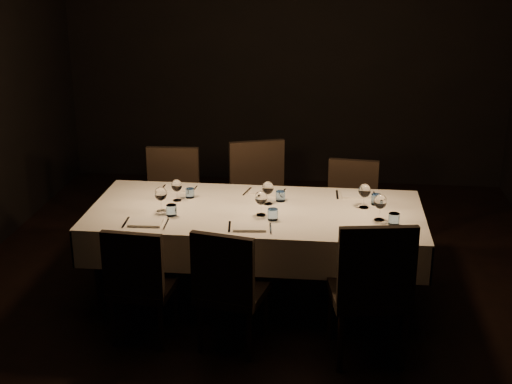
# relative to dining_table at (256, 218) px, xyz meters

# --- Properties ---
(room) EXTENTS (5.01, 6.01, 3.01)m
(room) POSITION_rel_dining_table_xyz_m (0.00, 0.00, 0.81)
(room) COLOR black
(room) RESTS_ON ground
(dining_table) EXTENTS (2.52, 1.12, 0.76)m
(dining_table) POSITION_rel_dining_table_xyz_m (0.00, 0.00, 0.00)
(dining_table) COLOR black
(dining_table) RESTS_ON ground
(chair_near_left) EXTENTS (0.45, 0.45, 0.88)m
(chair_near_left) POSITION_rel_dining_table_xyz_m (-0.73, -0.73, -0.20)
(chair_near_left) COLOR black
(chair_near_left) RESTS_ON ground
(place_setting_near_left) EXTENTS (0.35, 0.41, 0.19)m
(place_setting_near_left) POSITION_rel_dining_table_xyz_m (-0.70, -0.22, 0.15)
(place_setting_near_left) COLOR silver
(place_setting_near_left) RESTS_ON dining_table
(chair_near_center) EXTENTS (0.52, 0.52, 0.90)m
(chair_near_center) POSITION_rel_dining_table_xyz_m (-0.10, -0.76, -0.18)
(chair_near_center) COLOR black
(chair_near_center) RESTS_ON ground
(place_setting_near_center) EXTENTS (0.35, 0.41, 0.19)m
(place_setting_near_center) POSITION_rel_dining_table_xyz_m (0.06, -0.22, 0.15)
(place_setting_near_center) COLOR silver
(place_setting_near_center) RESTS_ON dining_table
(chair_near_right) EXTENTS (0.57, 0.57, 1.03)m
(chair_near_right) POSITION_rel_dining_table_xyz_m (0.84, -0.80, -0.13)
(chair_near_right) COLOR black
(chair_near_right) RESTS_ON ground
(place_setting_near_right) EXTENTS (0.37, 0.42, 0.20)m
(place_setting_near_right) POSITION_rel_dining_table_xyz_m (0.92, -0.22, 0.15)
(place_setting_near_right) COLOR silver
(place_setting_near_right) RESTS_ON dining_table
(chair_far_left) EXTENTS (0.48, 0.48, 0.96)m
(chair_far_left) POSITION_rel_dining_table_xyz_m (-0.84, 0.80, -0.16)
(chair_far_left) COLOR black
(chair_far_left) RESTS_ON ground
(place_setting_far_left) EXTENTS (0.32, 0.40, 0.17)m
(place_setting_far_left) POSITION_rel_dining_table_xyz_m (-0.63, 0.22, 0.14)
(place_setting_far_left) COLOR silver
(place_setting_far_left) RESTS_ON dining_table
(chair_far_center) EXTENTS (0.62, 0.62, 1.02)m
(chair_far_center) POSITION_rel_dining_table_xyz_m (-0.06, 0.86, -0.13)
(chair_far_center) COLOR black
(chair_far_center) RESTS_ON ground
(place_setting_far_center) EXTENTS (0.35, 0.41, 0.19)m
(place_setting_far_center) POSITION_rel_dining_table_xyz_m (0.08, 0.22, 0.15)
(place_setting_far_center) COLOR silver
(place_setting_far_center) RESTS_ON dining_table
(chair_far_right) EXTENTS (0.47, 0.47, 0.90)m
(chair_far_right) POSITION_rel_dining_table_xyz_m (0.74, 0.81, -0.19)
(chair_far_right) COLOR black
(chair_far_right) RESTS_ON ground
(place_setting_far_right) EXTENTS (0.35, 0.41, 0.19)m
(place_setting_far_right) POSITION_rel_dining_table_xyz_m (0.82, 0.22, 0.15)
(place_setting_far_right) COLOR silver
(place_setting_far_right) RESTS_ON dining_table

